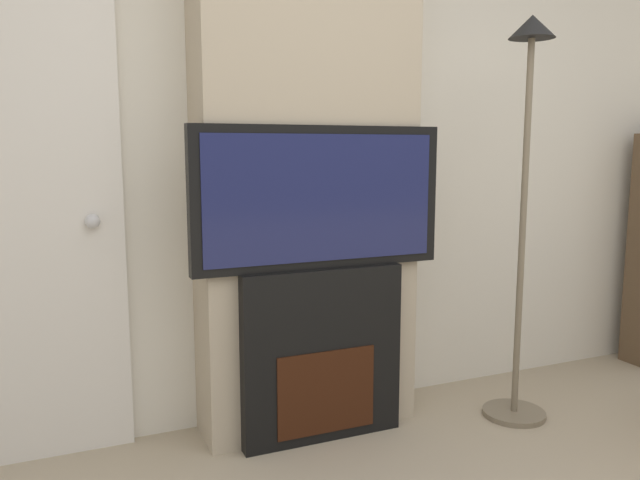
% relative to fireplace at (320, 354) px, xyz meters
% --- Properties ---
extents(wall_back, '(6.00, 0.06, 2.70)m').
position_rel_fireplace_xyz_m(wall_back, '(0.00, 0.33, 0.97)').
color(wall_back, silver).
rests_on(wall_back, ground_plane).
extents(chimney_breast, '(0.97, 0.30, 2.70)m').
position_rel_fireplace_xyz_m(chimney_breast, '(0.00, 0.15, 0.97)').
color(chimney_breast, tan).
rests_on(chimney_breast, ground_plane).
extents(fireplace, '(0.73, 0.15, 0.76)m').
position_rel_fireplace_xyz_m(fireplace, '(0.00, 0.00, 0.00)').
color(fireplace, black).
rests_on(fireplace, ground_plane).
extents(television, '(1.11, 0.07, 0.60)m').
position_rel_fireplace_xyz_m(television, '(0.00, -0.00, 0.69)').
color(television, black).
rests_on(television, fireplace).
extents(floor_lamp, '(0.29, 0.29, 1.85)m').
position_rel_fireplace_xyz_m(floor_lamp, '(0.94, -0.17, 0.75)').
color(floor_lamp, '#726651').
rests_on(floor_lamp, ground_plane).
extents(entry_door, '(0.83, 0.09, 2.04)m').
position_rel_fireplace_xyz_m(entry_door, '(-1.19, 0.28, 0.64)').
color(entry_door, silver).
rests_on(entry_door, ground_plane).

